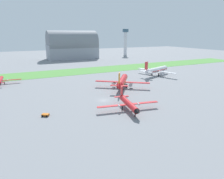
% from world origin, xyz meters
% --- Properties ---
extents(ground_plane, '(600.00, 600.00, 0.00)m').
position_xyz_m(ground_plane, '(0.00, 0.00, 0.00)').
color(ground_plane, gray).
extents(grass_taxiway_strip, '(360.00, 28.00, 0.08)m').
position_xyz_m(grass_taxiway_strip, '(0.00, 73.70, 0.04)').
color(grass_taxiway_strip, '#549342').
rests_on(grass_taxiway_strip, ground_plane).
extents(airplane_parked_jet_far, '(29.42, 29.68, 10.85)m').
position_xyz_m(airplane_parked_jet_far, '(55.12, 33.80, 3.91)').
color(airplane_parked_jet_far, white).
rests_on(airplane_parked_jet_far, ground_plane).
extents(airplane_taxiing_turboprop, '(22.55, 19.32, 6.75)m').
position_xyz_m(airplane_taxiing_turboprop, '(-42.06, 53.67, 2.47)').
color(airplane_taxiing_turboprop, red).
rests_on(airplane_taxiing_turboprop, ground_plane).
extents(airplane_foreground_turboprop, '(24.23, 20.85, 7.31)m').
position_xyz_m(airplane_foreground_turboprop, '(3.66, -14.64, 2.67)').
color(airplane_foreground_turboprop, red).
rests_on(airplane_foreground_turboprop, ground_plane).
extents(airplane_midfield_jet, '(24.92, 25.19, 10.40)m').
position_xyz_m(airplane_midfield_jet, '(17.60, 15.20, 3.75)').
color(airplane_midfield_jet, red).
rests_on(airplane_midfield_jet, ground_plane).
extents(baggage_cart_near_gate, '(2.95, 2.77, 0.90)m').
position_xyz_m(baggage_cart_near_gate, '(-25.91, -6.92, 0.57)').
color(baggage_cart_near_gate, orange).
rests_on(baggage_cart_near_gate, ground_plane).
extents(hangar_distant, '(56.87, 27.24, 31.99)m').
position_xyz_m(hangar_distant, '(30.01, 157.29, 14.71)').
color(hangar_distant, '#9399A3').
rests_on(hangar_distant, ground_plane).
extents(control_tower, '(8.00, 8.00, 34.60)m').
position_xyz_m(control_tower, '(105.46, 164.94, 20.52)').
color(control_tower, silver).
rests_on(control_tower, ground_plane).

